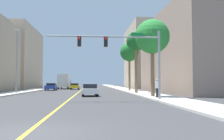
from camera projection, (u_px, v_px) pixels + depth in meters
The scene contains 17 objects.
ground at pixel (81, 90), 49.71m from camera, with size 192.00×192.00×0.00m, color #38383A.
sidewalk_left at pixel (35, 90), 48.95m from camera, with size 3.28×168.00×0.15m, color beige.
sidewalk_right at pixel (126, 89), 50.47m from camera, with size 3.28×168.00×0.15m, color beige.
lane_marking_center at pixel (81, 90), 49.71m from camera, with size 0.16×144.00×0.01m, color yellow.
building_left_far at pixel (1, 58), 63.25m from camera, with size 17.19×20.62×15.60m, color tan.
building_right_near at pixel (203, 53), 40.03m from camera, with size 15.10×27.08×12.63m, color gray.
building_right_far at pixel (158, 57), 70.14m from camera, with size 16.44×22.00×17.34m, color tan.
traffic_signal_mast at pixel (125, 49), 21.07m from camera, with size 9.74×0.36×5.96m.
street_lamp at pixel (17, 58), 33.06m from camera, with size 0.56×0.28×8.61m.
palm_near at pixel (152, 37), 25.89m from camera, with size 3.64×3.64×8.12m.
palm_mid at pixel (136, 43), 34.37m from camera, with size 2.71×2.71×8.57m.
palm_far at pixel (129, 52), 42.85m from camera, with size 3.29×3.29×8.39m.
car_blue at pixel (51, 86), 47.81m from camera, with size 2.01×4.40×1.40m.
car_white at pixel (90, 90), 28.34m from camera, with size 1.96×3.91×1.40m.
car_yellow at pixel (75, 86), 53.90m from camera, with size 1.98×4.30×1.34m.
delivery_truck at pixel (64, 81), 57.45m from camera, with size 2.42×7.96×3.35m.
pedestrian at pixel (157, 88), 23.61m from camera, with size 0.38×0.38×1.83m.
Camera 1 is at (2.08, -8.19, 1.65)m, focal length 39.27 mm.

